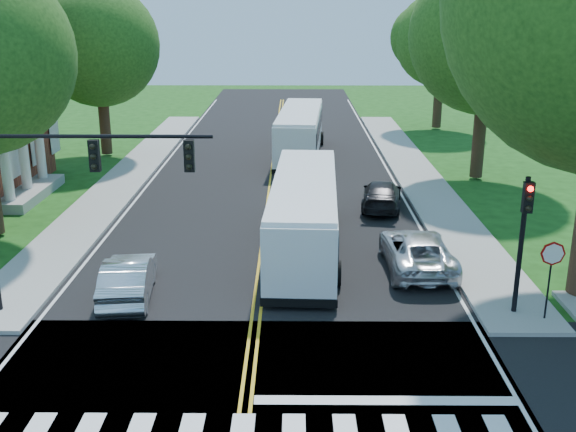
{
  "coord_description": "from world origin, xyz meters",
  "views": [
    {
      "loc": [
        1.17,
        -13.06,
        9.47
      ],
      "look_at": [
        0.99,
        9.35,
        2.4
      ],
      "focal_mm": 42.0,
      "sensor_mm": 36.0,
      "label": 1
    }
  ],
  "objects_px": {
    "bus_follow": "(300,132)",
    "hatchback": "(128,278)",
    "signal_ne": "(524,228)",
    "suv": "(417,251)",
    "dark_sedan": "(382,195)",
    "signal_nw": "(59,182)",
    "bus_lead": "(304,213)"
  },
  "relations": [
    {
      "from": "bus_follow",
      "to": "hatchback",
      "type": "height_order",
      "value": "bus_follow"
    },
    {
      "from": "signal_ne",
      "to": "suv",
      "type": "relative_size",
      "value": 0.86
    },
    {
      "from": "hatchback",
      "to": "dark_sedan",
      "type": "distance_m",
      "value": 14.46
    },
    {
      "from": "signal_ne",
      "to": "suv",
      "type": "xyz_separation_m",
      "value": [
        -2.42,
        3.98,
        -2.24
      ]
    },
    {
      "from": "signal_nw",
      "to": "suv",
      "type": "xyz_separation_m",
      "value": [
        11.63,
        3.99,
        -3.66
      ]
    },
    {
      "from": "signal_nw",
      "to": "dark_sedan",
      "type": "height_order",
      "value": "signal_nw"
    },
    {
      "from": "signal_nw",
      "to": "bus_follow",
      "type": "distance_m",
      "value": 24.84
    },
    {
      "from": "bus_lead",
      "to": "bus_follow",
      "type": "height_order",
      "value": "bus_follow"
    },
    {
      "from": "signal_nw",
      "to": "signal_ne",
      "type": "bearing_deg",
      "value": 0.05
    },
    {
      "from": "signal_nw",
      "to": "hatchback",
      "type": "distance_m",
      "value": 4.16
    },
    {
      "from": "bus_lead",
      "to": "dark_sedan",
      "type": "relative_size",
      "value": 2.57
    },
    {
      "from": "bus_follow",
      "to": "suv",
      "type": "xyz_separation_m",
      "value": [
        4.18,
        -19.54,
        -0.87
      ]
    },
    {
      "from": "signal_nw",
      "to": "signal_ne",
      "type": "xyz_separation_m",
      "value": [
        14.06,
        0.01,
        -1.41
      ]
    },
    {
      "from": "suv",
      "to": "bus_lead",
      "type": "bearing_deg",
      "value": -25.1
    },
    {
      "from": "signal_ne",
      "to": "dark_sedan",
      "type": "distance_m",
      "value": 12.43
    },
    {
      "from": "hatchback",
      "to": "suv",
      "type": "relative_size",
      "value": 0.85
    },
    {
      "from": "signal_nw",
      "to": "signal_ne",
      "type": "height_order",
      "value": "signal_nw"
    },
    {
      "from": "dark_sedan",
      "to": "signal_ne",
      "type": "bearing_deg",
      "value": 111.96
    },
    {
      "from": "suv",
      "to": "dark_sedan",
      "type": "distance_m",
      "value": 7.93
    },
    {
      "from": "bus_follow",
      "to": "bus_lead",
      "type": "bearing_deg",
      "value": 94.07
    },
    {
      "from": "bus_lead",
      "to": "suv",
      "type": "bearing_deg",
      "value": 157.87
    },
    {
      "from": "bus_lead",
      "to": "bus_follow",
      "type": "relative_size",
      "value": 0.98
    },
    {
      "from": "bus_follow",
      "to": "suv",
      "type": "bearing_deg",
      "value": 106.12
    },
    {
      "from": "bus_follow",
      "to": "dark_sedan",
      "type": "height_order",
      "value": "bus_follow"
    },
    {
      "from": "bus_follow",
      "to": "suv",
      "type": "height_order",
      "value": "bus_follow"
    },
    {
      "from": "signal_nw",
      "to": "bus_follow",
      "type": "xyz_separation_m",
      "value": [
        7.45,
        23.53,
        -2.78
      ]
    },
    {
      "from": "bus_lead",
      "to": "hatchback",
      "type": "height_order",
      "value": "bus_lead"
    },
    {
      "from": "hatchback",
      "to": "suv",
      "type": "distance_m",
      "value": 10.48
    },
    {
      "from": "suv",
      "to": "dark_sedan",
      "type": "relative_size",
      "value": 1.14
    },
    {
      "from": "hatchback",
      "to": "dark_sedan",
      "type": "bearing_deg",
      "value": -138.92
    },
    {
      "from": "bus_follow",
      "to": "dark_sedan",
      "type": "xyz_separation_m",
      "value": [
        3.87,
        -11.62,
        -0.93
      ]
    },
    {
      "from": "signal_ne",
      "to": "dark_sedan",
      "type": "xyz_separation_m",
      "value": [
        -2.74,
        11.9,
        -2.3
      ]
    }
  ]
}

